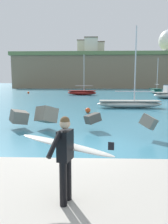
# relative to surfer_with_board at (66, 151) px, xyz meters

# --- Properties ---
(ground_plane) EXTENTS (400.00, 400.00, 0.00)m
(ground_plane) POSITION_rel_surfer_with_board_xyz_m (0.38, 4.30, -1.28)
(ground_plane) COLOR teal
(walkway_path) EXTENTS (48.00, 4.40, 0.24)m
(walkway_path) POSITION_rel_surfer_with_board_xyz_m (0.38, 0.30, -1.16)
(walkway_path) COLOR #B2ADA3
(walkway_path) RESTS_ON ground
(breakwater_jetty) EXTENTS (32.24, 6.44, 2.85)m
(breakwater_jetty) POSITION_rel_surfer_with_board_xyz_m (2.11, 5.81, -0.19)
(breakwater_jetty) COLOR #4C4944
(breakwater_jetty) RESTS_ON ground
(surfer_with_board) EXTENTS (2.11, 1.41, 1.78)m
(surfer_with_board) POSITION_rel_surfer_with_board_xyz_m (0.00, 0.00, 0.00)
(surfer_with_board) COLOR black
(surfer_with_board) RESTS_ON walkway_path
(boat_near_centre) EXTENTS (2.19, 4.31, 7.17)m
(boat_near_centre) POSITION_rel_surfer_with_board_xyz_m (13.63, 41.99, -0.70)
(boat_near_centre) COLOR #1E6656
(boat_near_centre) RESTS_ON ground
(boat_near_right) EXTENTS (4.63, 3.01, 2.06)m
(boat_near_right) POSITION_rel_surfer_with_board_xyz_m (11.87, 29.83, -0.62)
(boat_near_right) COLOR beige
(boat_near_right) RESTS_ON ground
(boat_mid_left) EXTENTS (5.62, 2.71, 7.34)m
(boat_mid_left) POSITION_rel_surfer_with_board_xyz_m (-1.41, 36.91, -0.80)
(boat_mid_left) COLOR maroon
(boat_mid_left) RESTS_ON ground
(boat_mid_centre) EXTENTS (6.40, 1.57, 7.82)m
(boat_mid_centre) POSITION_rel_surfer_with_board_xyz_m (4.21, 17.76, -0.83)
(boat_mid_centre) COLOR beige
(boat_mid_centre) RESTS_ON ground
(mooring_buoy_middle) EXTENTS (0.44, 0.44, 0.44)m
(mooring_buoy_middle) POSITION_rel_surfer_with_board_xyz_m (0.17, 14.05, -1.06)
(mooring_buoy_middle) COLOR #E54C1E
(mooring_buoy_middle) RESTS_ON ground
(mooring_buoy_outer) EXTENTS (0.44, 0.44, 0.44)m
(mooring_buoy_outer) POSITION_rel_surfer_with_board_xyz_m (-12.47, 40.53, -1.06)
(mooring_buoy_outer) COLOR #E54C1E
(mooring_buoy_outer) RESTS_ON ground
(headland_bluff) EXTENTS (72.50, 38.53, 12.06)m
(headland_bluff) POSITION_rel_surfer_with_board_xyz_m (9.22, 88.39, 4.77)
(headland_bluff) COLOR #847056
(headland_bluff) RESTS_ON ground
(station_building_west) EXTENTS (7.37, 5.77, 5.49)m
(station_building_west) POSITION_rel_surfer_with_board_xyz_m (1.55, 86.38, 13.54)
(station_building_west) COLOR beige
(station_building_west) RESTS_ON headland_bluff
(station_building_central) EXTENTS (7.48, 5.68, 5.42)m
(station_building_central) POSITION_rel_surfer_with_board_xyz_m (-1.50, 82.49, 13.51)
(station_building_central) COLOR beige
(station_building_central) RESTS_ON headland_bluff
(station_building_east) EXTENTS (4.86, 8.19, 5.78)m
(station_building_east) POSITION_rel_surfer_with_board_xyz_m (-0.00, 80.17, 13.69)
(station_building_east) COLOR silver
(station_building_east) RESTS_ON headland_bluff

